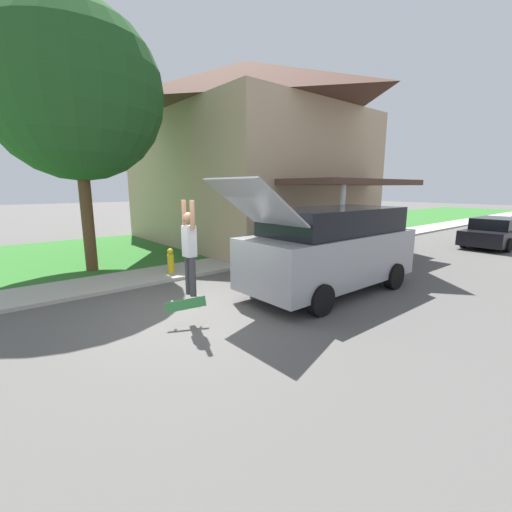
{
  "coord_description": "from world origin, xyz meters",
  "views": [
    {
      "loc": [
        6.22,
        -3.44,
        2.7
      ],
      "look_at": [
        0.46,
        1.4,
        1.19
      ],
      "focal_mm": 24.0,
      "sensor_mm": 36.0,
      "label": 1
    }
  ],
  "objects_px": {
    "car_down_street": "(496,232)",
    "fire_hydrant": "(171,261)",
    "skateboard": "(186,304)",
    "lawn_tree_near": "(75,93)",
    "skateboarder": "(189,247)",
    "suv_parked": "(331,248)"
  },
  "relations": [
    {
      "from": "lawn_tree_near",
      "to": "skateboarder",
      "type": "relative_size",
      "value": 4.17
    },
    {
      "from": "skateboarder",
      "to": "fire_hydrant",
      "type": "distance_m",
      "value": 4.08
    },
    {
      "from": "lawn_tree_near",
      "to": "skateboard",
      "type": "distance_m",
      "value": 7.69
    },
    {
      "from": "fire_hydrant",
      "to": "lawn_tree_near",
      "type": "bearing_deg",
      "value": -140.23
    },
    {
      "from": "suv_parked",
      "to": "fire_hydrant",
      "type": "distance_m",
      "value": 4.9
    },
    {
      "from": "suv_parked",
      "to": "skateboard",
      "type": "xyz_separation_m",
      "value": [
        -0.39,
        -4.01,
        -0.73
      ]
    },
    {
      "from": "car_down_street",
      "to": "skateboard",
      "type": "distance_m",
      "value": 15.58
    },
    {
      "from": "lawn_tree_near",
      "to": "car_down_street",
      "type": "height_order",
      "value": "lawn_tree_near"
    },
    {
      "from": "lawn_tree_near",
      "to": "suv_parked",
      "type": "distance_m",
      "value": 8.65
    },
    {
      "from": "suv_parked",
      "to": "fire_hydrant",
      "type": "height_order",
      "value": "suv_parked"
    },
    {
      "from": "skateboarder",
      "to": "suv_parked",
      "type": "bearing_deg",
      "value": 82.87
    },
    {
      "from": "lawn_tree_near",
      "to": "fire_hydrant",
      "type": "height_order",
      "value": "lawn_tree_near"
    },
    {
      "from": "lawn_tree_near",
      "to": "car_down_street",
      "type": "bearing_deg",
      "value": 66.73
    },
    {
      "from": "fire_hydrant",
      "to": "skateboarder",
      "type": "bearing_deg",
      "value": -20.31
    },
    {
      "from": "suv_parked",
      "to": "skateboarder",
      "type": "xyz_separation_m",
      "value": [
        -0.48,
        -3.83,
        0.38
      ]
    },
    {
      "from": "skateboarder",
      "to": "lawn_tree_near",
      "type": "bearing_deg",
      "value": -176.32
    },
    {
      "from": "car_down_street",
      "to": "fire_hydrant",
      "type": "distance_m",
      "value": 14.77
    },
    {
      "from": "suv_parked",
      "to": "car_down_street",
      "type": "bearing_deg",
      "value": 87.46
    },
    {
      "from": "car_down_street",
      "to": "fire_hydrant",
      "type": "bearing_deg",
      "value": -108.48
    },
    {
      "from": "lawn_tree_near",
      "to": "suv_parked",
      "type": "xyz_separation_m",
      "value": [
        6.26,
        4.21,
        -4.24
      ]
    },
    {
      "from": "skateboard",
      "to": "car_down_street",
      "type": "bearing_deg",
      "value": 86.68
    },
    {
      "from": "skateboarder",
      "to": "fire_hydrant",
      "type": "bearing_deg",
      "value": 159.69
    }
  ]
}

